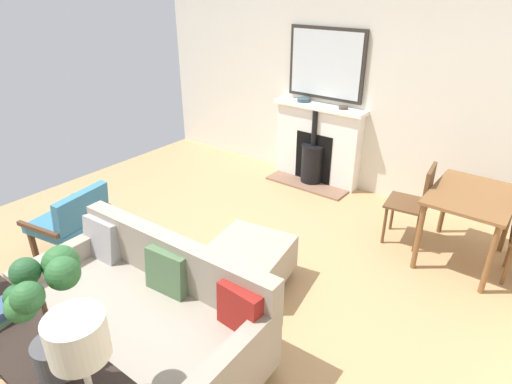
% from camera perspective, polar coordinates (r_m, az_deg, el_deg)
% --- Properties ---
extents(ground_plane, '(5.59, 5.55, 0.01)m').
position_cam_1_polar(ground_plane, '(4.18, -9.60, -10.98)').
color(ground_plane, tan).
extents(wall_left, '(0.12, 5.55, 2.83)m').
position_cam_1_polar(wall_left, '(5.69, 10.59, 14.90)').
color(wall_left, silver).
rests_on(wall_left, ground).
extents(fireplace, '(0.50, 1.26, 1.06)m').
position_cam_1_polar(fireplace, '(5.84, 7.98, 5.78)').
color(fireplace, brown).
rests_on(fireplace, ground).
extents(mirror_over_mantel, '(0.04, 1.03, 0.87)m').
position_cam_1_polar(mirror_over_mantel, '(5.64, 9.21, 16.36)').
color(mirror_over_mantel, '#2D2823').
extents(mantel_bowl_near, '(0.16, 0.16, 0.05)m').
position_cam_1_polar(mantel_bowl_near, '(5.78, 6.28, 12.02)').
color(mantel_bowl_near, '#334C56').
rests_on(mantel_bowl_near, fireplace).
extents(mantel_bowl_far, '(0.12, 0.12, 0.04)m').
position_cam_1_polar(mantel_bowl_far, '(5.51, 11.44, 10.89)').
color(mantel_bowl_far, '#47382D').
rests_on(mantel_bowl_far, fireplace).
extents(sofa, '(0.96, 1.87, 0.82)m').
position_cam_1_polar(sofa, '(3.32, -14.42, -15.24)').
color(sofa, '#B2B2B7').
rests_on(sofa, ground).
extents(ottoman, '(0.76, 0.75, 0.42)m').
position_cam_1_polar(ottoman, '(3.90, -0.79, -8.94)').
color(ottoman, '#B2B2B7').
rests_on(ottoman, ground).
extents(armchair_accent, '(0.76, 0.69, 0.73)m').
position_cam_1_polar(armchair_accent, '(4.57, -23.07, -3.20)').
color(armchair_accent, '#4C3321').
rests_on(armchair_accent, ground).
extents(console_table, '(0.38, 1.71, 0.73)m').
position_cam_1_polar(console_table, '(2.86, -27.90, -18.00)').
color(console_table, black).
rests_on(console_table, ground).
extents(table_lamp_far_end, '(0.26, 0.26, 0.51)m').
position_cam_1_polar(table_lamp_far_end, '(2.10, -22.46, -17.63)').
color(table_lamp_far_end, beige).
rests_on(table_lamp_far_end, console_table).
extents(potted_plant, '(0.41, 0.44, 0.63)m').
position_cam_1_polar(potted_plant, '(2.32, -25.57, -13.38)').
color(potted_plant, '#4C4C51').
rests_on(potted_plant, console_table).
extents(dining_table, '(0.93, 0.71, 0.73)m').
position_cam_1_polar(dining_table, '(4.50, 26.49, -1.46)').
color(dining_table, brown).
rests_on(dining_table, ground).
extents(dining_chair_near_fireplace, '(0.45, 0.45, 0.87)m').
position_cam_1_polar(dining_chair_near_fireplace, '(4.64, 20.47, -0.86)').
color(dining_chair_near_fireplace, brown).
rests_on(dining_chair_near_fireplace, ground).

